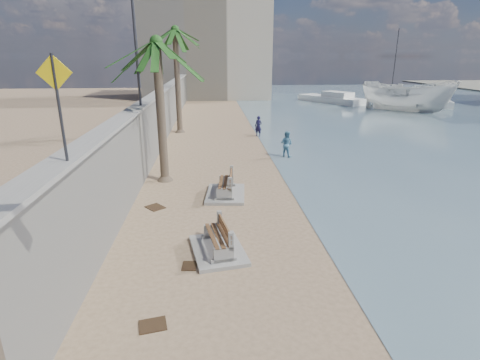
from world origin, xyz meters
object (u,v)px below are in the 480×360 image
bench_far (225,186)px  palm_mid (156,44)px  person_b (286,143)px  sailboat_west (391,94)px  boat_cruiser (407,94)px  yacht_near (432,101)px  yacht_far (330,100)px  bench_near (218,240)px  palm_back (175,31)px  person_a (258,125)px

bench_far → palm_mid: palm_mid is taller
person_b → sailboat_west: (23.47, 35.13, -0.56)m
boat_cruiser → sailboat_west: bearing=22.3°
yacht_near → yacht_far: size_ratio=1.15×
bench_near → yacht_near: yacht_near is taller
person_b → yacht_far: 30.34m
palm_back → yacht_near: (31.67, 17.05, -7.41)m
bench_far → palm_mid: 7.13m
person_a → yacht_far: size_ratio=0.19×
bench_near → palm_back: palm_back is taller
bench_near → yacht_far: (16.09, 39.67, -0.07)m
palm_mid → yacht_far: palm_mid is taller
bench_near → person_a: size_ratio=1.39×
bench_far → yacht_near: bearing=48.3°
person_a → sailboat_west: 37.77m
bench_far → bench_near: bearing=-95.1°
person_b → yacht_far: bearing=-73.9°
person_a → boat_cruiser: bearing=67.7°
bench_near → yacht_near: bearing=52.0°
palm_back → sailboat_west: sailboat_west is taller
palm_back → yacht_far: 28.11m
bench_near → palm_mid: 9.95m
bench_far → boat_cruiser: boat_cruiser is taller
bench_far → yacht_far: bearing=65.7°
bench_near → boat_cruiser: boat_cruiser is taller
person_a → yacht_near: bearing=70.0°
person_b → bench_near: bearing=107.6°
person_a → yacht_near: person_a is taller
bench_far → yacht_far: yacht_far is taller
bench_near → palm_back: 21.56m
bench_near → bench_far: bench_far is taller
yacht_near → palm_back: bearing=141.3°
bench_far → person_a: 13.24m
bench_near → sailboat_west: (27.95, 46.78, -0.09)m
yacht_near → yacht_far: same height
bench_near → yacht_near: (29.00, 37.15, -0.07)m
bench_far → sailboat_west: size_ratio=0.26×
boat_cruiser → yacht_near: size_ratio=0.40×
person_b → yacht_near: 35.38m
bench_near → person_a: bearing=78.9°
person_b → boat_cruiser: 25.80m
palm_back → person_a: size_ratio=4.86×
bench_far → sailboat_west: sailboat_west is taller
yacht_near → yacht_far: (-12.91, 2.52, 0.00)m
palm_mid → person_a: palm_mid is taller
palm_back → person_a: 9.49m
yacht_near → sailboat_west: sailboat_west is taller
yacht_near → bench_near: bearing=165.0°
bench_near → bench_far: bearing=84.9°
person_a → boat_cruiser: (18.36, 12.70, 0.96)m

